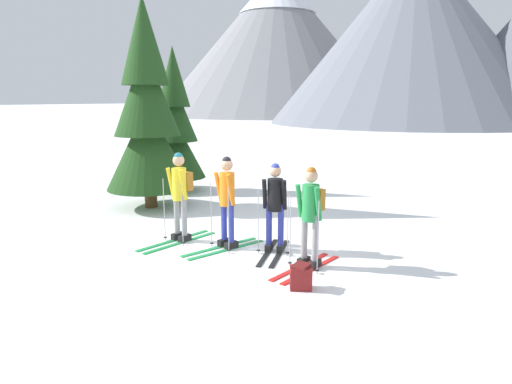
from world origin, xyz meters
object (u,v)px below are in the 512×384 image
object	(u,v)px
skier_in_green	(311,212)
skier_in_yellow	(180,192)
skier_in_black	(275,203)
backpack_on_snow_front	(301,277)
pine_tree_near	(175,126)
pine_tree_mid	(147,114)
skier_in_orange	(227,199)

from	to	relation	value
skier_in_green	skier_in_yellow	bearing A→B (deg)	178.34
skier_in_black	backpack_on_snow_front	xyz separation A→B (m)	(1.11, -1.33, -0.74)
skier_in_black	pine_tree_near	distance (m)	6.44
pine_tree_mid	skier_in_orange	bearing A→B (deg)	-27.20
skier_in_black	skier_in_green	size ratio (longest dim) A/B	0.97
skier_in_green	pine_tree_near	bearing A→B (deg)	146.56
skier_in_orange	backpack_on_snow_front	size ratio (longest dim) A/B	4.41
skier_in_black	pine_tree_mid	distance (m)	4.91
skier_in_orange	skier_in_black	xyz separation A→B (m)	(0.88, 0.27, -0.03)
skier_in_black	skier_in_yellow	bearing A→B (deg)	-169.93
skier_in_orange	skier_in_green	size ratio (longest dim) A/B	1.03
pine_tree_near	skier_in_yellow	bearing A→B (deg)	-49.95
pine_tree_near	backpack_on_snow_front	distance (m)	8.24
skier_in_yellow	pine_tree_near	world-z (taller)	pine_tree_near
skier_in_black	skier_in_green	world-z (taller)	skier_in_green
skier_in_yellow	skier_in_green	world-z (taller)	skier_in_yellow
skier_in_orange	backpack_on_snow_front	world-z (taller)	skier_in_orange
skier_in_yellow	pine_tree_near	xyz separation A→B (m)	(-3.32, 3.95, 0.96)
skier_in_yellow	backpack_on_snow_front	xyz separation A→B (m)	(3.02, -0.99, -0.81)
backpack_on_snow_front	skier_in_black	bearing A→B (deg)	129.95
skier_in_green	backpack_on_snow_front	xyz separation A→B (m)	(0.24, -0.91, -0.77)
skier_in_green	backpack_on_snow_front	size ratio (longest dim) A/B	4.30
pine_tree_near	backpack_on_snow_front	size ratio (longest dim) A/B	10.86
skier_in_orange	skier_in_black	world-z (taller)	skier_in_orange
skier_in_yellow	skier_in_orange	size ratio (longest dim) A/B	1.04
skier_in_black	backpack_on_snow_front	distance (m)	1.88
skier_in_black	pine_tree_mid	xyz separation A→B (m)	(-4.42, 1.56, 1.48)
skier_in_yellow	skier_in_orange	bearing A→B (deg)	4.11
skier_in_orange	skier_in_green	xyz separation A→B (m)	(1.75, -0.16, -0.00)
pine_tree_near	backpack_on_snow_front	world-z (taller)	pine_tree_near
pine_tree_near	backpack_on_snow_front	xyz separation A→B (m)	(6.35, -4.94, -1.78)
skier_in_orange	pine_tree_near	distance (m)	5.92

